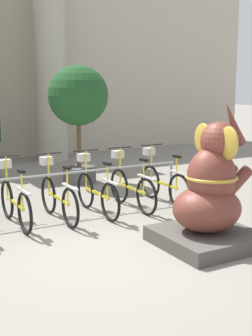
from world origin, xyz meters
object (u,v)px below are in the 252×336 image
bicycle_6 (163,182)px  bicycle_5 (131,186)px  bicycle_2 (15,201)px  bicycle_3 (58,196)px  elephant_statue (210,198)px  potted_tree (78,102)px  bicycle_4 (96,191)px

bicycle_6 → bicycle_5: bearing=-178.0°
bicycle_2 → bicycle_3: bearing=-4.7°
bicycle_5 → bicycle_6: bearing=2.0°
elephant_statue → potted_tree: potted_tree is taller
bicycle_4 → elephant_statue: 2.33m
bicycle_3 → bicycle_2: bearing=175.3°
bicycle_4 → potted_tree: potted_tree is taller
bicycle_2 → bicycle_4: size_ratio=1.00×
bicycle_5 → bicycle_2: bearing=179.2°
potted_tree → bicycle_6: bearing=-76.0°
bicycle_2 → bicycle_5: bearing=-0.8°
bicycle_2 → elephant_statue: size_ratio=0.80×
bicycle_3 → bicycle_4: same height
bicycle_5 → bicycle_3: bearing=-178.8°
bicycle_2 → bicycle_3: size_ratio=1.00×
bicycle_4 → bicycle_6: size_ratio=1.00×
bicycle_2 → elephant_statue: bearing=-46.6°
bicycle_3 → elephant_statue: elephant_statue is taller
bicycle_4 → potted_tree: (0.81, 2.55, 1.43)m
bicycle_3 → bicycle_6: 2.14m
bicycle_4 → potted_tree: bearing=72.4°
bicycle_2 → bicycle_6: size_ratio=1.00×
bicycle_5 → elephant_statue: bearing=-90.3°
bicycle_4 → bicycle_5: (0.71, 0.02, 0.00)m
bicycle_4 → bicycle_5: same height
bicycle_2 → potted_tree: bearing=48.2°
bicycle_6 → elephant_statue: elephant_statue is taller
bicycle_5 → elephant_statue: elephant_statue is taller
bicycle_2 → bicycle_5: size_ratio=1.00×
bicycle_2 → bicycle_3: same height
bicycle_3 → bicycle_6: (2.14, 0.05, 0.00)m
bicycle_5 → elephant_statue: (-0.01, -2.22, 0.28)m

